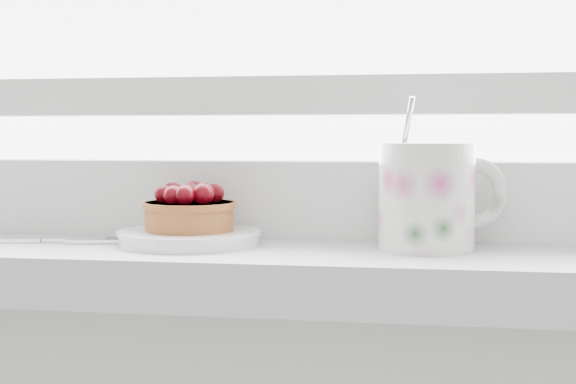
% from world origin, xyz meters
% --- Properties ---
extents(saucer, '(0.12, 0.12, 0.01)m').
position_xyz_m(saucer, '(-0.06, 1.90, 0.95)').
color(saucer, white).
rests_on(saucer, windowsill).
extents(raspberry_tart, '(0.08, 0.08, 0.04)m').
position_xyz_m(raspberry_tart, '(-0.06, 1.90, 0.97)').
color(raspberry_tart, brown).
rests_on(raspberry_tart, saucer).
extents(floral_mug, '(0.12, 0.10, 0.13)m').
position_xyz_m(floral_mug, '(0.15, 1.90, 0.99)').
color(floral_mug, silver).
rests_on(floral_mug, windowsill).
extents(fork, '(0.22, 0.06, 0.00)m').
position_xyz_m(fork, '(-0.21, 1.88, 0.94)').
color(fork, silver).
rests_on(fork, windowsill).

